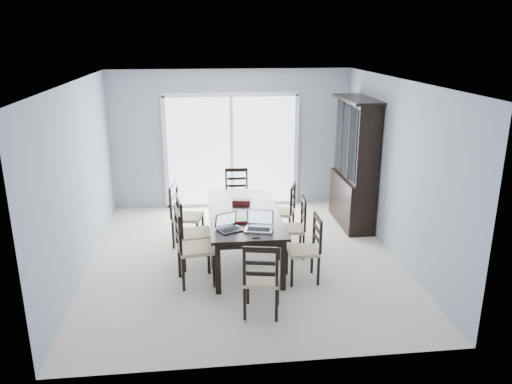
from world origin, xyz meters
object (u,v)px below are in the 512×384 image
(laptop_silver, at_px, (259,226))
(laptop_dark, at_px, (231,227))
(chair_left_mid, at_px, (188,225))
(chair_end_near, at_px, (261,272))
(game_box, at_px, (241,202))
(chair_end_far, at_px, (237,189))
(china_hutch, at_px, (355,164))
(chair_right_near, at_px, (310,242))
(dining_table, at_px, (244,216))
(chair_right_mid, at_px, (297,221))
(hot_tub, at_px, (195,169))
(chair_left_far, at_px, (181,208))
(cell_phone, at_px, (256,237))
(chair_left_near, at_px, (188,239))
(chair_right_far, at_px, (287,205))

(laptop_silver, bearing_deg, laptop_dark, -171.45)
(chair_left_mid, relative_size, chair_end_near, 1.08)
(chair_end_near, relative_size, game_box, 4.05)
(chair_end_far, xyz_separation_m, game_box, (-0.03, -1.31, 0.21))
(chair_end_far, bearing_deg, china_hutch, 171.87)
(chair_right_near, bearing_deg, dining_table, 46.28)
(china_hutch, bearing_deg, game_box, -155.77)
(chair_right_mid, bearing_deg, chair_right_near, -174.74)
(hot_tub, bearing_deg, chair_left_far, -93.84)
(dining_table, relative_size, chair_left_mid, 1.88)
(china_hutch, distance_m, chair_right_mid, 1.79)
(china_hutch, relative_size, hot_tub, 1.17)
(chair_right_mid, xyz_separation_m, cell_phone, (-0.73, -1.05, 0.21))
(china_hutch, xyz_separation_m, game_box, (-2.03, -0.91, -0.29))
(chair_end_near, xyz_separation_m, chair_end_far, (-0.03, 3.26, -0.00))
(chair_left_near, height_order, chair_end_far, chair_left_near)
(game_box, xyz_separation_m, hot_tub, (-0.72, 3.20, -0.31))
(chair_left_near, xyz_separation_m, laptop_silver, (0.93, -0.08, 0.17))
(chair_right_near, xyz_separation_m, chair_end_near, (-0.76, -0.86, 0.02))
(china_hutch, bearing_deg, chair_left_mid, -154.01)
(laptop_silver, bearing_deg, chair_left_far, 140.66)
(chair_left_mid, xyz_separation_m, chair_right_far, (1.57, 0.90, -0.07))
(chair_left_near, xyz_separation_m, chair_end_near, (0.86, -0.94, -0.06))
(chair_end_far, bearing_deg, cell_phone, 93.97)
(dining_table, bearing_deg, chair_left_far, 144.34)
(chair_right_mid, height_order, laptop_dark, chair_right_mid)
(cell_phone, bearing_deg, chair_left_mid, 130.87)
(chair_right_far, bearing_deg, chair_left_near, 152.58)
(chair_right_mid, xyz_separation_m, chair_end_near, (-0.74, -1.67, 0.03))
(chair_left_mid, relative_size, hot_tub, 0.62)
(chair_left_far, distance_m, chair_right_far, 1.69)
(chair_end_far, relative_size, cell_phone, 11.07)
(chair_left_near, relative_size, laptop_silver, 2.95)
(dining_table, height_order, hot_tub, hot_tub)
(chair_left_near, bearing_deg, china_hutch, 115.18)
(chair_right_far, bearing_deg, hot_tub, 48.35)
(chair_right_near, xyz_separation_m, chair_right_mid, (-0.02, 0.81, -0.01))
(laptop_dark, bearing_deg, chair_left_far, 91.39)
(laptop_silver, bearing_deg, chair_left_mid, 160.07)
(dining_table, distance_m, chair_right_near, 1.11)
(chair_left_mid, relative_size, laptop_dark, 3.12)
(chair_left_far, relative_size, chair_end_far, 1.05)
(laptop_silver, relative_size, hot_tub, 0.22)
(chair_end_far, bearing_deg, hot_tub, -65.44)
(chair_left_near, xyz_separation_m, chair_left_mid, (-0.00, 0.54, -0.02))
(dining_table, xyz_separation_m, chair_right_far, (0.77, 0.78, -0.13))
(chair_left_mid, xyz_separation_m, laptop_dark, (0.57, -0.59, 0.18))
(chair_end_far, relative_size, laptop_dark, 2.89)
(laptop_dark, relative_size, laptop_silver, 0.92)
(chair_right_near, relative_size, chair_end_near, 0.97)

